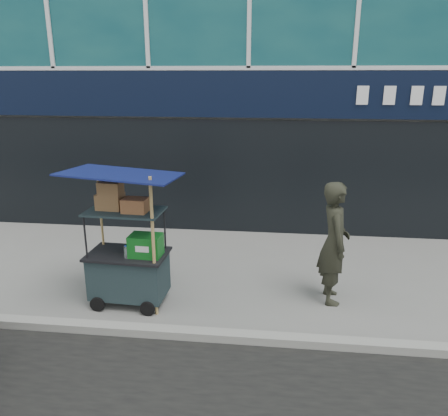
# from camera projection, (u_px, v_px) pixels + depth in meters

# --- Properties ---
(ground) EXTENTS (80.00, 80.00, 0.00)m
(ground) POSITION_uv_depth(u_px,v_px,m) (227.00, 331.00, 5.82)
(ground) COLOR slate
(ground) RESTS_ON ground
(curb) EXTENTS (80.00, 0.18, 0.12)m
(curb) POSITION_uv_depth(u_px,v_px,m) (225.00, 336.00, 5.62)
(curb) COLOR gray
(curb) RESTS_ON ground
(vendor_cart) EXTENTS (1.57, 1.15, 2.06)m
(vendor_cart) POSITION_uv_depth(u_px,v_px,m) (129.00, 258.00, 6.36)
(vendor_cart) COLOR black
(vendor_cart) RESTS_ON ground
(vendor_man) EXTENTS (0.48, 0.70, 1.84)m
(vendor_man) POSITION_uv_depth(u_px,v_px,m) (334.00, 243.00, 6.39)
(vendor_man) COLOR #26271D
(vendor_man) RESTS_ON ground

